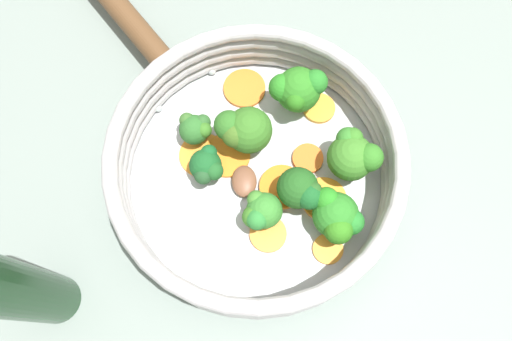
# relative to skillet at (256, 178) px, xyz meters

# --- Properties ---
(ground_plane) EXTENTS (4.00, 4.00, 0.00)m
(ground_plane) POSITION_rel_skillet_xyz_m (0.00, 0.00, -0.01)
(ground_plane) COLOR gray
(skillet) EXTENTS (0.26, 0.26, 0.02)m
(skillet) POSITION_rel_skillet_xyz_m (0.00, 0.00, 0.00)
(skillet) COLOR #B2B5B7
(skillet) RESTS_ON ground_plane
(skillet_rim_wall) EXTENTS (0.28, 0.28, 0.06)m
(skillet_rim_wall) POSITION_rel_skillet_xyz_m (0.00, 0.00, 0.04)
(skillet_rim_wall) COLOR #B2ADAF
(skillet_rim_wall) RESTS_ON skillet
(skillet_handle) EXTENTS (0.04, 0.19, 0.03)m
(skillet_handle) POSITION_rel_skillet_xyz_m (-0.02, 0.23, 0.02)
(skillet_handle) COLOR brown
(skillet_handle) RESTS_ON skillet
(skillet_rivet_left) EXTENTS (0.01, 0.01, 0.01)m
(skillet_rivet_left) POSITION_rel_skillet_xyz_m (0.03, 0.12, 0.01)
(skillet_rivet_left) COLOR #B2B9B9
(skillet_rivet_left) RESTS_ON skillet
(skillet_rivet_right) EXTENTS (0.01, 0.01, 0.01)m
(skillet_rivet_right) POSITION_rel_skillet_xyz_m (-0.04, 0.12, 0.01)
(skillet_rivet_right) COLOR #ADB7B8
(skillet_rivet_right) RESTS_ON skillet
(carrot_slice_0) EXTENTS (0.04, 0.04, 0.01)m
(carrot_slice_0) POSITION_rel_skillet_xyz_m (0.05, -0.02, 0.01)
(carrot_slice_0) COLOR orange
(carrot_slice_0) RESTS_ON skillet
(carrot_slice_1) EXTENTS (0.04, 0.04, 0.00)m
(carrot_slice_1) POSITION_rel_skillet_xyz_m (0.10, 0.02, 0.01)
(carrot_slice_1) COLOR orange
(carrot_slice_1) RESTS_ON skillet
(carrot_slice_2) EXTENTS (0.07, 0.07, 0.00)m
(carrot_slice_2) POSITION_rel_skillet_xyz_m (-0.01, 0.03, 0.01)
(carrot_slice_2) COLOR orange
(carrot_slice_2) RESTS_ON skillet
(carrot_slice_3) EXTENTS (0.05, 0.05, 0.00)m
(carrot_slice_3) POSITION_rel_skillet_xyz_m (-0.02, -0.06, 0.01)
(carrot_slice_3) COLOR orange
(carrot_slice_3) RESTS_ON skillet
(carrot_slice_4) EXTENTS (0.04, 0.04, 0.01)m
(carrot_slice_4) POSITION_rel_skillet_xyz_m (0.04, -0.06, 0.01)
(carrot_slice_4) COLOR orange
(carrot_slice_4) RESTS_ON skillet
(carrot_slice_5) EXTENTS (0.06, 0.06, 0.00)m
(carrot_slice_5) POSITION_rel_skillet_xyz_m (-0.03, 0.05, 0.01)
(carrot_slice_5) COLOR orange
(carrot_slice_5) RESTS_ON skillet
(carrot_slice_6) EXTENTS (0.06, 0.06, 0.01)m
(carrot_slice_6) POSITION_rel_skillet_xyz_m (0.01, -0.02, 0.01)
(carrot_slice_6) COLOR orange
(carrot_slice_6) RESTS_ON skillet
(carrot_slice_7) EXTENTS (0.04, 0.04, 0.00)m
(carrot_slice_7) POSITION_rel_skillet_xyz_m (0.01, -0.10, 0.01)
(carrot_slice_7) COLOR orange
(carrot_slice_7) RESTS_ON skillet
(carrot_slice_8) EXTENTS (0.05, 0.05, 0.00)m
(carrot_slice_8) POSITION_rel_skillet_xyz_m (0.04, 0.09, 0.01)
(carrot_slice_8) COLOR orange
(carrot_slice_8) RESTS_ON skillet
(broccoli_floret_0) EXTENTS (0.03, 0.04, 0.04)m
(broccoli_floret_0) POSITION_rel_skillet_xyz_m (-0.04, 0.03, 0.03)
(broccoli_floret_0) COLOR #86AE66
(broccoli_floret_0) RESTS_ON skillet
(broccoli_floret_1) EXTENTS (0.05, 0.05, 0.06)m
(broccoli_floret_1) POSITION_rel_skillet_xyz_m (0.08, -0.04, 0.04)
(broccoli_floret_1) COLOR #81A36C
(broccoli_floret_1) RESTS_ON skillet
(broccoli_floret_2) EXTENTS (0.05, 0.05, 0.06)m
(broccoli_floret_2) POSITION_rel_skillet_xyz_m (0.01, 0.04, 0.04)
(broccoli_floret_2) COLOR #60904F
(broccoli_floret_2) RESTS_ON skillet
(broccoli_floret_3) EXTENTS (0.05, 0.05, 0.06)m
(broccoli_floret_3) POSITION_rel_skillet_xyz_m (0.08, 0.04, 0.04)
(broccoli_floret_3) COLOR #628445
(broccoli_floret_3) RESTS_ON skillet
(broccoli_floret_4) EXTENTS (0.04, 0.05, 0.05)m
(broccoli_floret_4) POSITION_rel_skillet_xyz_m (0.02, -0.04, 0.04)
(broccoli_floret_4) COLOR #72A460
(broccoli_floret_4) RESTS_ON skillet
(broccoli_floret_5) EXTENTS (0.03, 0.03, 0.04)m
(broccoli_floret_5) POSITION_rel_skillet_xyz_m (-0.03, 0.07, 0.03)
(broccoli_floret_5) COLOR #5B9544
(broccoli_floret_5) RESTS_ON skillet
(broccoli_floret_6) EXTENTS (0.04, 0.04, 0.04)m
(broccoli_floret_6) POSITION_rel_skillet_xyz_m (-0.02, -0.04, 0.03)
(broccoli_floret_6) COLOR #8DB26F
(broccoli_floret_6) RESTS_ON skillet
(broccoli_floret_7) EXTENTS (0.04, 0.05, 0.05)m
(broccoli_floret_7) POSITION_rel_skillet_xyz_m (0.03, -0.08, 0.04)
(broccoli_floret_7) COLOR #6D9D4E
(broccoli_floret_7) RESTS_ON skillet
(mushroom_piece_0) EXTENTS (0.04, 0.04, 0.01)m
(mushroom_piece_0) POSITION_rel_skillet_xyz_m (-0.01, 0.00, 0.01)
(mushroom_piece_0) COLOR brown
(mushroom_piece_0) RESTS_ON skillet
(oil_bottle) EXTENTS (0.04, 0.04, 0.27)m
(oil_bottle) POSITION_rel_skillet_xyz_m (-0.22, 0.01, 0.11)
(oil_bottle) COLOR #193D1E
(oil_bottle) RESTS_ON ground_plane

